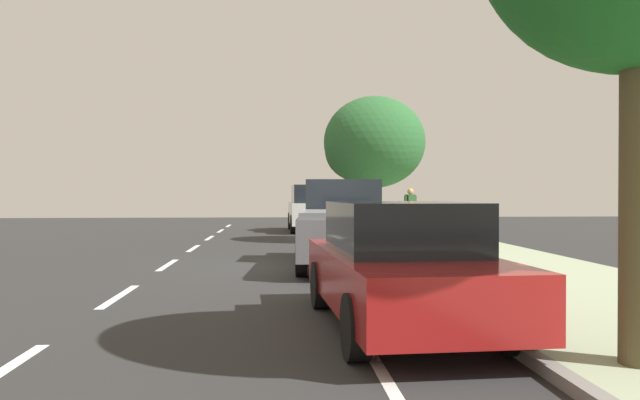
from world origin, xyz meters
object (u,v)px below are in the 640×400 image
Objects in this scene: parked_pickup_grey_second at (344,226)px; street_tree_mid_block at (374,143)px; parked_suv_white_mid at (312,207)px; street_tree_far_end at (355,151)px; bicycle_at_curb at (333,229)px; pedestrian_on_phone at (410,207)px; fire_hydrant at (367,227)px; cyclist_with_backpack at (340,210)px; parked_sedan_red_nearest at (401,266)px.

parked_pickup_grey_second is 1.14× the size of street_tree_mid_block.
parked_suv_white_mid is 3.06m from street_tree_far_end.
street_tree_far_end is at bearing 81.67° from parked_pickup_grey_second.
bicycle_at_curb is (0.47, 8.00, -0.54)m from parked_pickup_grey_second.
pedestrian_on_phone is 4.72m from fire_hydrant.
cyclist_with_backpack is at bearing -81.77° from parked_suv_white_mid.
street_tree_mid_block reaches higher than bicycle_at_curb.
bicycle_at_curb is 0.36× the size of street_tree_far_end.
pedestrian_on_phone is at bearing 36.24° from cyclist_with_backpack.
fire_hydrant is at bearing -69.23° from bicycle_at_curb.
cyclist_with_backpack is 4.93m from street_tree_far_end.
cyclist_with_backpack is at bearing 109.30° from fire_hydrant.
pedestrian_on_phone reaches higher than parked_sedan_red_nearest.
parked_suv_white_mid is at bearing 98.23° from cyclist_with_backpack.
parked_suv_white_mid is at bearing 156.18° from street_tree_far_end.
street_tree_mid_block is (1.71, 12.83, 2.56)m from parked_sedan_red_nearest.
street_tree_mid_block is 4.37m from pedestrian_on_phone.
parked_pickup_grey_second is 12.14m from street_tree_far_end.
street_tree_far_end is at bearing 133.66° from pedestrian_on_phone.
street_tree_mid_block is at bearing -45.79° from cyclist_with_backpack.
street_tree_far_end reaches higher than cyclist_with_backpack.
parked_sedan_red_nearest is at bearing -96.46° from fire_hydrant.
parked_sedan_red_nearest is 13.91m from cyclist_with_backpack.
street_tree_far_end is 2.74× the size of pedestrian_on_phone.
pedestrian_on_phone is at bearing 59.10° from street_tree_mid_block.
street_tree_mid_block is 2.92m from fire_hydrant.
parked_pickup_grey_second is 6.45× the size of fire_hydrant.
parked_pickup_grey_second is at bearing -89.89° from parked_suv_white_mid.
pedestrian_on_phone is (3.64, 16.05, 0.34)m from parked_sedan_red_nearest.
bicycle_at_curb is 0.84m from cyclist_with_backpack.
bicycle_at_curb is (0.49, -4.52, -0.66)m from parked_suv_white_mid.
parked_sedan_red_nearest is 6.33m from parked_pickup_grey_second.
street_tree_far_end reaches higher than parked_suv_white_mid.
street_tree_mid_block is 2.77× the size of pedestrian_on_phone.
parked_pickup_grey_second is at bearing -110.58° from pedestrian_on_phone.
street_tree_mid_block is (1.75, -6.02, 2.29)m from parked_suv_white_mid.
street_tree_far_end reaches higher than pedestrian_on_phone.
bicycle_at_curb is at bearing 129.88° from street_tree_mid_block.
pedestrian_on_phone is at bearing 60.75° from fire_hydrant.
parked_sedan_red_nearest is at bearing -89.91° from parked_pickup_grey_second.
street_tree_far_end is at bearing 84.59° from parked_sedan_red_nearest.
parked_sedan_red_nearest is 2.63× the size of pedestrian_on_phone.
street_tree_mid_block is at bearing 75.17° from parked_pickup_grey_second.
bicycle_at_curb is 1.98× the size of fire_hydrant.
cyclist_with_backpack is (0.72, -4.96, 0.02)m from parked_suv_white_mid.
fire_hydrant is at bearing -78.59° from parked_suv_white_mid.
parked_suv_white_mid reaches higher than cyclist_with_backpack.
parked_pickup_grey_second is 7.59m from cyclist_with_backpack.
parked_sedan_red_nearest is 13.19m from street_tree_mid_block.
parked_suv_white_mid is at bearing 96.24° from bicycle_at_curb.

